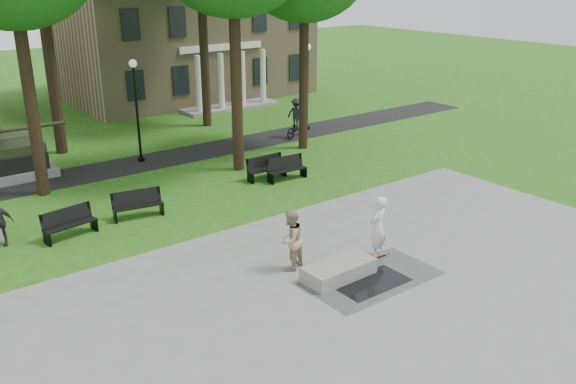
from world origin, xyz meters
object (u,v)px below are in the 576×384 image
Objects in this scene: skateboarder at (378,227)px; cyclist at (296,121)px; friend_watching at (291,240)px; park_bench_0 at (69,222)px; concrete_block at (339,270)px.

cyclist is at bearing -137.50° from skateboarder.
friend_watching is 1.02× the size of park_bench_0.
concrete_block is at bearing 124.22° from cyclist.
concrete_block is 9.31m from park_bench_0.
skateboarder is 14.70m from cyclist.
friend_watching is at bearing -39.60° from skateboarder.
skateboarder is 2.83m from friend_watching.
park_bench_0 is at bearing 124.59° from concrete_block.
skateboarder is at bearing 129.61° from cyclist.
concrete_block is 2.04m from skateboarder.
park_bench_0 is at bearing 89.45° from cyclist.
concrete_block is at bearing -9.84° from skateboarder.
skateboarder is 1.08× the size of park_bench_0.
friend_watching is (-2.66, 0.97, -0.05)m from skateboarder.
skateboarder reaches higher than friend_watching.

